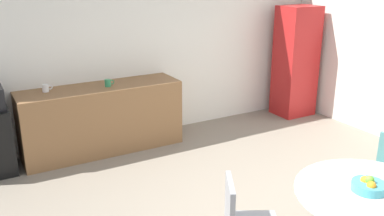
{
  "coord_description": "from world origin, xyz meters",
  "views": [
    {
      "loc": [
        -2.33,
        -2.59,
        2.36
      ],
      "look_at": [
        -0.23,
        1.13,
        0.95
      ],
      "focal_mm": 39.5,
      "sensor_mm": 36.0,
      "label": 1
    }
  ],
  "objects": [
    {
      "name": "mug_white",
      "position": [
        -1.42,
        2.73,
        0.95
      ],
      "size": [
        0.13,
        0.08,
        0.09
      ],
      "color": "white",
      "rests_on": "counter_block"
    },
    {
      "name": "fruit_bowl",
      "position": [
        0.29,
        -0.74,
        0.78
      ],
      "size": [
        0.26,
        0.26,
        0.13
      ],
      "color": "teal",
      "rests_on": "round_table"
    },
    {
      "name": "counter_block",
      "position": [
        -0.76,
        2.65,
        0.45
      ],
      "size": [
        2.12,
        0.6,
        0.9
      ],
      "primitive_type": "cube",
      "color": "brown",
      "rests_on": "ground_plane"
    },
    {
      "name": "locker_cabinet",
      "position": [
        2.55,
        2.55,
        0.91
      ],
      "size": [
        0.6,
        0.5,
        1.81
      ],
      "primitive_type": "cube",
      "color": "#B21E1E",
      "rests_on": "ground_plane"
    },
    {
      "name": "mug_green",
      "position": [
        -0.66,
        2.59,
        0.95
      ],
      "size": [
        0.13,
        0.08,
        0.09
      ],
      "color": "#338C59",
      "rests_on": "counter_block"
    },
    {
      "name": "wall_back",
      "position": [
        0.0,
        3.0,
        1.3
      ],
      "size": [
        6.0,
        0.1,
        2.6
      ],
      "primitive_type": "cube",
      "color": "white",
      "rests_on": "ground_plane"
    },
    {
      "name": "round_table",
      "position": [
        0.31,
        -0.78,
        0.61
      ],
      "size": [
        1.21,
        1.21,
        0.73
      ],
      "color": "silver",
      "rests_on": "ground_plane"
    }
  ]
}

